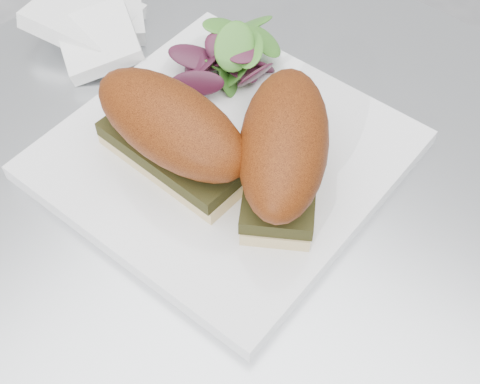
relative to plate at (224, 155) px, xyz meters
The scene contains 6 objects.
table 0.26m from the plate, 45.17° to the right, with size 0.70×0.70×0.73m.
plate is the anchor object (origin of this frame).
sandwich_left 0.07m from the plate, 122.09° to the right, with size 0.16×0.08×0.08m.
sandwich_right 0.08m from the plate, ahead, with size 0.14×0.17×0.08m.
salad 0.10m from the plate, 122.29° to the left, with size 0.10×0.10×0.05m, color #46832B, non-canonical shape.
napkin 0.21m from the plate, 166.99° to the left, with size 0.13×0.13×0.02m, color white, non-canonical shape.
Camera 1 is at (0.20, -0.27, 1.19)m, focal length 50.00 mm.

